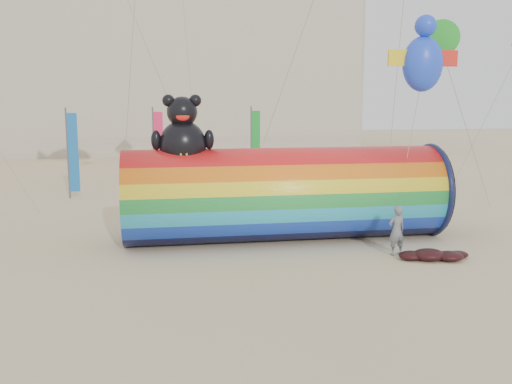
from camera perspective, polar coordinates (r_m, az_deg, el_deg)
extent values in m
plane|color=#CCB58C|center=(19.50, -0.71, -7.73)|extent=(160.00, 160.00, 0.00)
cube|color=#B7AD99|center=(65.18, -18.16, 12.70)|extent=(60.00, 15.00, 20.00)
cube|color=#28303D|center=(57.76, -19.29, 13.62)|extent=(59.50, 0.12, 17.00)
cylinder|color=red|center=(23.22, 2.88, -0.19)|extent=(12.89, 3.76, 3.76)
torus|color=#0F1438|center=(25.34, 16.96, 0.22)|extent=(0.26, 3.94, 3.94)
cylinder|color=black|center=(25.40, 17.27, 0.23)|extent=(0.06, 3.72, 3.72)
ellipsoid|color=black|center=(22.43, -7.33, 4.66)|extent=(1.84, 1.64, 1.93)
ellipsoid|color=yellow|center=(21.85, -7.26, 4.26)|extent=(0.95, 0.41, 0.83)
sphere|color=black|center=(22.36, -7.40, 7.95)|extent=(1.18, 1.18, 1.18)
sphere|color=black|center=(22.34, -8.76, 9.02)|extent=(0.47, 0.47, 0.47)
sphere|color=black|center=(22.38, -6.09, 9.08)|extent=(0.47, 0.47, 0.47)
ellipsoid|color=red|center=(21.88, -7.34, 7.50)|extent=(0.52, 0.19, 0.33)
ellipsoid|color=black|center=(22.29, -9.97, 5.12)|extent=(0.39, 0.39, 0.77)
ellipsoid|color=black|center=(22.37, -4.71, 5.25)|extent=(0.39, 0.39, 0.77)
imported|color=slate|center=(21.61, 13.88, -3.75)|extent=(0.75, 0.57, 1.85)
ellipsoid|color=#390A0C|center=(21.41, 16.90, -6.02)|extent=(1.17, 0.99, 0.41)
ellipsoid|color=#390A0C|center=(21.56, 18.81, -6.09)|extent=(0.99, 0.84, 0.34)
ellipsoid|color=#390A0C|center=(21.29, 15.26, -6.15)|extent=(0.91, 0.77, 0.32)
ellipsoid|color=#390A0C|center=(21.90, 17.13, -5.86)|extent=(0.78, 0.66, 0.27)
ellipsoid|color=#390A0C|center=(22.07, 19.58, -5.90)|extent=(0.73, 0.62, 0.25)
cylinder|color=#59595E|center=(34.30, -18.30, 3.67)|extent=(0.10, 0.10, 5.20)
cube|color=#1762B1|center=(34.25, -17.79, 3.77)|extent=(0.56, 0.06, 4.50)
cylinder|color=#59595E|center=(35.56, -10.19, 4.19)|extent=(0.10, 0.10, 5.20)
cube|color=#EE2159|center=(35.55, -9.69, 4.28)|extent=(0.56, 0.06, 4.50)
cylinder|color=#59595E|center=(37.94, -0.48, 4.65)|extent=(0.10, 0.10, 5.20)
cube|color=#16922C|center=(37.99, -0.02, 4.74)|extent=(0.56, 0.06, 4.50)
ellipsoid|color=blue|center=(23.59, 16.33, 12.19)|extent=(1.60, 1.25, 2.14)
cone|color=green|center=(25.61, 18.13, 14.32)|extent=(1.46, 1.46, 1.31)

